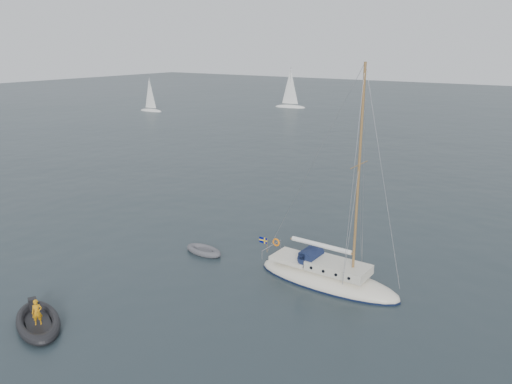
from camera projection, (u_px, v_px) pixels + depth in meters
The scene contains 6 objects.
ground at pixel (290, 261), 29.77m from camera, with size 300.00×300.00×0.00m, color black.
sailboat at pixel (328, 267), 26.77m from camera, with size 8.56×2.57×12.18m.
dinghy at pixel (204, 251), 30.80m from camera, with size 2.63×1.19×0.38m.
rib at pixel (38, 321), 22.81m from camera, with size 4.03×1.83×1.45m.
distant_yacht_a at pixel (150, 96), 95.06m from camera, with size 5.25×2.80×6.95m.
distant_yacht_c at pixel (290, 89), 100.39m from camera, with size 6.43×3.43×8.52m.
Camera 1 is at (13.55, -23.86, 12.42)m, focal length 35.00 mm.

